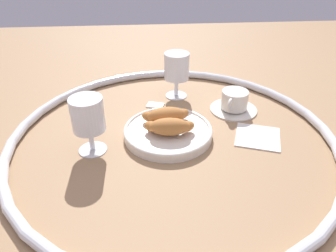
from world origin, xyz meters
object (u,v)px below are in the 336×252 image
Objects in this scene: pastry_plate at (168,132)px; sugar_packet at (155,105)px; croissant_small at (166,115)px; coffee_cup_near at (234,102)px; folded_napkin at (258,136)px; juice_glass_right at (177,68)px; juice_glass_left at (88,116)px; croissant_large at (169,127)px.

pastry_plate is 0.17m from sugar_packet.
croissant_small is 1.01× the size of coffee_cup_near.
folded_napkin is at bearing -6.20° from pastry_plate.
juice_glass_left is at bearing -130.32° from juice_glass_right.
coffee_cup_near is at bearing 100.85° from folded_napkin.
juice_glass_left is at bearing -165.96° from pastry_plate.
croissant_large is at bearing -86.08° from pastry_plate.
croissant_large is 0.19m from sugar_packet.
croissant_small is at bearing -61.86° from sugar_packet.
pastry_plate is 1.62× the size of juice_glass_left.
juice_glass_left is 0.35m from juice_glass_right.
croissant_large is 1.00× the size of croissant_small.
croissant_small is 2.73× the size of sugar_packet.
sugar_packet is (-0.23, 0.05, -0.02)m from coffee_cup_near.
juice_glass_left is 2.80× the size of sugar_packet.
juice_glass_right reaches higher than sugar_packet.
coffee_cup_near is 0.20m from juice_glass_right.
folded_napkin is (0.03, -0.14, -0.02)m from coffee_cup_near.
juice_glass_right is at bearing 146.07° from coffee_cup_near.
folded_napkin is at bearing -18.45° from sugar_packet.
pastry_plate is 2.06× the size of folded_napkin.
croissant_large is 0.25m from coffee_cup_near.
pastry_plate is 0.04m from croissant_large.
folded_napkin is at bearing -0.14° from croissant_large.
croissant_large is at bearing -144.45° from coffee_cup_near.
juice_glass_left reaches higher than folded_napkin.
sugar_packet is at bearing 98.15° from croissant_large.
juice_glass_right is 0.32m from folded_napkin.
sugar_packet is at bearing 143.44° from folded_napkin.
juice_glass_right is at bearing 80.34° from croissant_large.
juice_glass_right reaches higher than coffee_cup_near.
croissant_small is 0.98× the size of juice_glass_left.
sugar_packet is at bearing -138.73° from juice_glass_right.
croissant_small reaches higher than sugar_packet.
coffee_cup_near is at bearing 30.45° from pastry_plate.
pastry_plate is 1.66× the size of croissant_small.
croissant_small is at bearing 93.54° from croissant_large.
croissant_large is 0.06m from croissant_small.
croissant_large reaches higher than folded_napkin.
croissant_large is at bearing -99.66° from juice_glass_right.
pastry_plate is 4.54× the size of sugar_packet.
juice_glass_left is (-0.18, -0.08, 0.05)m from croissant_small.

